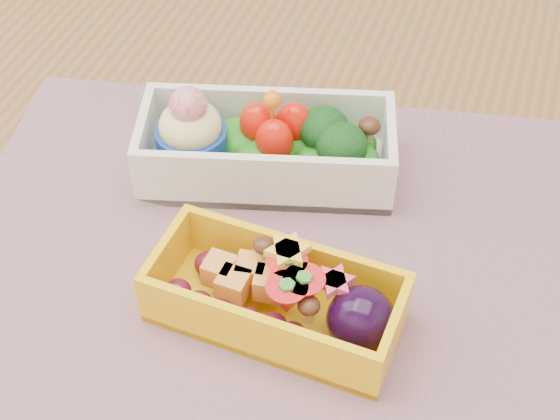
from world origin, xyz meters
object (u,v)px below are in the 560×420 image
(table, at_px, (324,338))
(bento_yellow, at_px, (281,298))
(bento_white, at_px, (265,147))
(placemat, at_px, (268,249))

(table, xyz_separation_m, bento_yellow, (-0.02, -0.06, 0.13))
(table, height_order, bento_white, bento_white)
(table, bearing_deg, bento_yellow, -103.53)
(placemat, xyz_separation_m, bento_white, (-0.03, 0.08, 0.03))
(placemat, bearing_deg, bento_white, 110.51)
(table, distance_m, placemat, 0.11)
(placemat, relative_size, bento_yellow, 2.71)
(table, height_order, placemat, placemat)
(bento_white, bearing_deg, placemat, -84.67)
(table, bearing_deg, placemat, -171.83)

